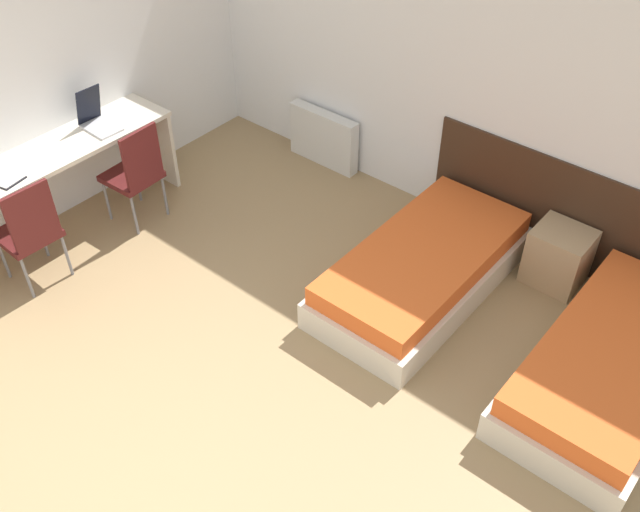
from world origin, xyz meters
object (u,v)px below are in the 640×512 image
at_px(bed_near_door, 612,366).
at_px(laptop, 97,120).
at_px(nightstand, 558,257).
at_px(bed_near_window, 423,269).
at_px(chair_near_laptop, 135,171).
at_px(chair_near_notebook, 29,229).

relative_size(bed_near_door, laptop, 5.52).
height_order(bed_near_door, nightstand, nightstand).
bearing_deg(laptop, bed_near_window, 18.76).
relative_size(nightstand, laptop, 1.40).
relative_size(chair_near_laptop, chair_near_notebook, 1.00).
bearing_deg(chair_near_notebook, bed_near_window, 39.59).
distance_m(nightstand, laptop, 3.81).
distance_m(bed_near_window, nightstand, 1.04).
bearing_deg(bed_near_window, bed_near_door, 0.00).
bearing_deg(chair_near_notebook, bed_near_door, 27.10).
distance_m(chair_near_laptop, laptop, 0.51).
height_order(bed_near_window, chair_near_notebook, chair_near_notebook).
distance_m(bed_near_window, chair_near_laptop, 2.46).
height_order(nightstand, chair_near_laptop, chair_near_laptop).
bearing_deg(nightstand, bed_near_window, -135.08).
bearing_deg(chair_near_notebook, nightstand, 41.45).
bearing_deg(laptop, bed_near_door, 12.98).
bearing_deg(nightstand, chair_near_notebook, -140.30).
xyz_separation_m(chair_near_laptop, chair_near_notebook, (0.00, -0.99, 0.00)).
bearing_deg(bed_near_door, bed_near_window, 180.00).
distance_m(bed_near_door, chair_near_laptop, 3.88).
relative_size(bed_near_window, laptop, 5.52).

